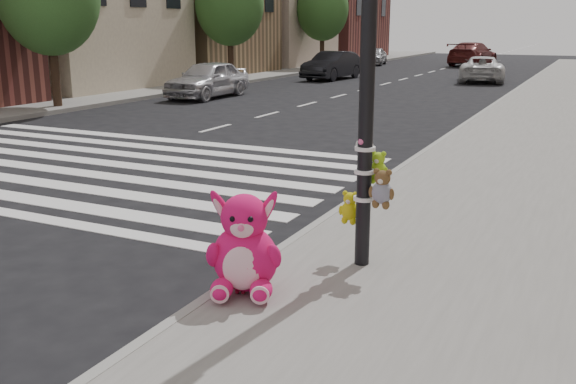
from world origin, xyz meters
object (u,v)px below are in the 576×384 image
Objects in this scene: red_teddy at (240,282)px; car_white_near at (482,69)px; car_dark_far at (333,65)px; signal_pole at (368,115)px; pink_bunny at (244,250)px; car_silver_far at (208,79)px.

red_teddy is 27.88m from car_white_near.
signal_pole is at bearing -61.53° from car_dark_far.
car_white_near is (-2.46, 27.70, 0.05)m from pink_bunny.
car_silver_far is at bearing -90.48° from car_dark_far.
car_white_near is at bearing 72.60° from pink_bunny.
red_teddy is 27.53m from car_dark_far.
car_silver_far is at bearing 46.27° from car_white_near.
red_teddy is (-0.01, -0.07, -0.32)m from pink_bunny.
red_teddy is at bearing 85.60° from car_white_near.
signal_pole is 0.97× the size of car_silver_far.
car_dark_far is at bearing 89.68° from red_teddy.
signal_pole is 1.92m from pink_bunny.
car_white_near is (-2.45, 27.77, 0.36)m from red_teddy.
car_silver_far is at bearing 103.25° from red_teddy.
car_dark_far is at bearing 87.92° from pink_bunny.
car_silver_far is (-10.61, 15.80, 0.45)m from red_teddy.
car_dark_far is (1.05, 10.01, -0.00)m from car_silver_far.
signal_pole is 26.63m from car_dark_far.
signal_pole is at bearing -52.03° from car_silver_far.
signal_pole reaches higher than pink_bunny.
pink_bunny is 0.25× the size of car_silver_far.
car_white_near is (8.16, 11.97, -0.09)m from car_silver_far.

